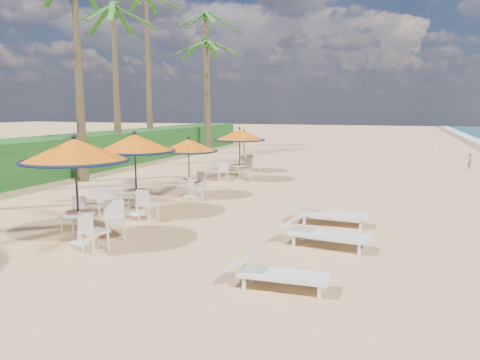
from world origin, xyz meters
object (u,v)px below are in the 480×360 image
object	(u,v)px
lounger_mid	(320,231)
station_3	(240,141)
station_2	(190,151)
lounger_far	(326,212)
station_1	(134,153)
lounger_near	(273,271)
station_0	(78,164)
station_4	(245,141)

from	to	relation	value
lounger_mid	station_3	bearing A→B (deg)	126.70
station_2	lounger_far	bearing A→B (deg)	-25.87
station_1	lounger_near	size ratio (longest dim) A/B	1.34
lounger_near	lounger_mid	xyz separation A→B (m)	(0.37, 2.81, 0.04)
station_1	station_3	distance (m)	7.44
station_0	station_3	distance (m)	10.49
station_0	lounger_mid	distance (m)	5.80
lounger_far	station_4	bearing A→B (deg)	120.61
station_2	lounger_near	distance (m)	9.13
station_1	lounger_mid	bearing A→B (deg)	-14.87
station_4	lounger_mid	distance (m)	13.12
station_1	station_2	world-z (taller)	station_1
station_2	station_4	xyz separation A→B (m)	(-0.24, 7.10, -0.11)
lounger_far	station_3	bearing A→B (deg)	126.27
station_1	station_4	xyz separation A→B (m)	(0.12, 10.24, -0.29)
station_2	station_3	world-z (taller)	station_3
station_0	station_1	world-z (taller)	station_0
station_0	lounger_far	distance (m)	6.54
station_0	lounger_mid	size ratio (longest dim) A/B	1.18
station_3	station_4	distance (m)	2.92
station_0	lounger_far	bearing A→B (deg)	35.28
station_1	station_0	bearing A→B (deg)	-82.19
lounger_mid	station_2	bearing A→B (deg)	146.76
station_0	station_4	distance (m)	13.33
station_1	lounger_far	world-z (taller)	station_1
station_4	lounger_far	distance (m)	11.16
station_1	station_4	distance (m)	10.24
station_4	lounger_far	world-z (taller)	station_4
lounger_near	lounger_mid	size ratio (longest dim) A/B	0.86
lounger_mid	station_4	bearing A→B (deg)	123.18
station_4	lounger_near	distance (m)	15.56
station_3	station_1	bearing A→B (deg)	-96.10
station_2	station_3	xyz separation A→B (m)	(0.43, 4.26, 0.07)
lounger_near	lounger_mid	world-z (taller)	lounger_mid
station_3	station_2	bearing A→B (deg)	-95.75
station_1	lounger_far	xyz separation A→B (m)	(5.61, 0.59, -1.49)
station_0	station_2	bearing A→B (deg)	90.57
station_4	lounger_far	bearing A→B (deg)	-60.36
station_2	lounger_mid	world-z (taller)	station_2
station_2	station_4	bearing A→B (deg)	91.92
station_0	station_4	bearing A→B (deg)	91.29
lounger_mid	lounger_far	distance (m)	2.14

